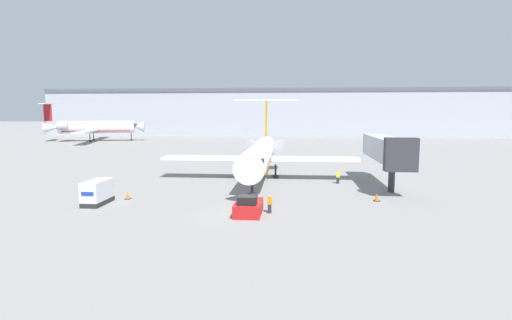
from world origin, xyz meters
name	(u,v)px	position (x,y,z in m)	size (l,w,h in m)	color
ground_plane	(243,215)	(0.00, 0.00, 0.00)	(600.00, 600.00, 0.00)	gray
terminal_building	(283,112)	(0.00, 120.00, 8.62)	(180.00, 16.80, 17.19)	#9EA3AD
airplane_main	(260,153)	(-0.14, 18.56, 3.42)	(25.70, 28.26, 10.66)	silver
pushback_tug	(248,207)	(0.38, 0.48, 0.66)	(2.26, 4.07, 1.78)	#B21919
luggage_cart	(97,192)	(-14.36, 2.86, 1.15)	(1.65, 3.75, 2.29)	#232326
worker_near_tug	(270,204)	(2.17, 0.97, 0.84)	(0.40, 0.24, 1.63)	#232838
worker_by_wing	(338,177)	(9.63, 16.07, 0.84)	(0.40, 0.24, 1.62)	#232838
traffic_cone_left	(128,196)	(-12.41, 5.23, 0.35)	(0.52, 0.52, 0.73)	black
traffic_cone_right	(377,197)	(12.41, 6.70, 0.38)	(0.60, 0.60, 0.79)	black
airplane_parked_far_left	(94,127)	(-54.94, 80.74, 4.15)	(28.53, 35.59, 11.08)	silver
jet_bridge	(386,149)	(14.88, 14.53, 4.46)	(3.20, 15.13, 6.19)	#2D2D33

